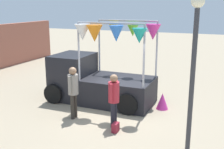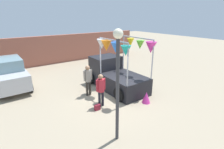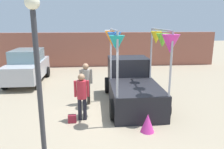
{
  "view_description": "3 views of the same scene",
  "coord_description": "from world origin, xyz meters",
  "px_view_note": "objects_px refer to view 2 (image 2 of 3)",
  "views": [
    {
      "loc": [
        -8.64,
        -3.56,
        3.74
      ],
      "look_at": [
        0.77,
        0.37,
        1.2
      ],
      "focal_mm": 45.0,
      "sensor_mm": 36.0,
      "label": 1
    },
    {
      "loc": [
        -5.17,
        -7.09,
        4.37
      ],
      "look_at": [
        0.23,
        0.37,
        1.21
      ],
      "focal_mm": 28.0,
      "sensor_mm": 36.0,
      "label": 2
    },
    {
      "loc": [
        -0.63,
        -7.73,
        3.44
      ],
      "look_at": [
        0.06,
        -0.05,
        1.55
      ],
      "focal_mm": 35.0,
      "sensor_mm": 36.0,
      "label": 3
    }
  ],
  "objects_px": {
    "person_vendor": "(88,77)",
    "folded_kite_bundle_magenta": "(146,97)",
    "person_customer": "(101,87)",
    "street_lamp": "(118,72)",
    "handbag": "(97,107)",
    "vendor_truck": "(114,73)",
    "parked_car": "(9,74)"
  },
  "relations": [
    {
      "from": "handbag",
      "to": "vendor_truck",
      "type": "bearing_deg",
      "value": 37.36
    },
    {
      "from": "folded_kite_bundle_magenta",
      "to": "handbag",
      "type": "bearing_deg",
      "value": 160.48
    },
    {
      "from": "person_customer",
      "to": "folded_kite_bundle_magenta",
      "type": "bearing_deg",
      "value": -26.98
    },
    {
      "from": "person_customer",
      "to": "person_vendor",
      "type": "relative_size",
      "value": 0.96
    },
    {
      "from": "street_lamp",
      "to": "person_customer",
      "type": "bearing_deg",
      "value": 70.9
    },
    {
      "from": "vendor_truck",
      "to": "parked_car",
      "type": "xyz_separation_m",
      "value": [
        -5.33,
        3.62,
        0.01
      ]
    },
    {
      "from": "street_lamp",
      "to": "folded_kite_bundle_magenta",
      "type": "relative_size",
      "value": 6.64
    },
    {
      "from": "person_vendor",
      "to": "street_lamp",
      "type": "bearing_deg",
      "value": -103.54
    },
    {
      "from": "person_customer",
      "to": "street_lamp",
      "type": "relative_size",
      "value": 0.42
    },
    {
      "from": "person_vendor",
      "to": "street_lamp",
      "type": "relative_size",
      "value": 0.44
    },
    {
      "from": "person_customer",
      "to": "folded_kite_bundle_magenta",
      "type": "distance_m",
      "value": 2.46
    },
    {
      "from": "parked_car",
      "to": "folded_kite_bundle_magenta",
      "type": "distance_m",
      "value": 8.33
    },
    {
      "from": "parked_car",
      "to": "person_vendor",
      "type": "xyz_separation_m",
      "value": [
        3.41,
        -3.74,
        0.13
      ]
    },
    {
      "from": "vendor_truck",
      "to": "person_customer",
      "type": "bearing_deg",
      "value": -141.46
    },
    {
      "from": "vendor_truck",
      "to": "person_customer",
      "type": "distance_m",
      "value": 2.6
    },
    {
      "from": "person_vendor",
      "to": "folded_kite_bundle_magenta",
      "type": "height_order",
      "value": "person_vendor"
    },
    {
      "from": "person_vendor",
      "to": "folded_kite_bundle_magenta",
      "type": "bearing_deg",
      "value": -52.27
    },
    {
      "from": "handbag",
      "to": "folded_kite_bundle_magenta",
      "type": "height_order",
      "value": "folded_kite_bundle_magenta"
    },
    {
      "from": "vendor_truck",
      "to": "street_lamp",
      "type": "bearing_deg",
      "value": -125.49
    },
    {
      "from": "handbag",
      "to": "street_lamp",
      "type": "distance_m",
      "value": 3.33
    },
    {
      "from": "handbag",
      "to": "person_customer",
      "type": "bearing_deg",
      "value": 29.74
    },
    {
      "from": "person_customer",
      "to": "person_vendor",
      "type": "xyz_separation_m",
      "value": [
        0.11,
        1.5,
        0.05
      ]
    },
    {
      "from": "street_lamp",
      "to": "folded_kite_bundle_magenta",
      "type": "bearing_deg",
      "value": 24.34
    },
    {
      "from": "parked_car",
      "to": "person_customer",
      "type": "bearing_deg",
      "value": -57.78
    },
    {
      "from": "vendor_truck",
      "to": "parked_car",
      "type": "height_order",
      "value": "vendor_truck"
    },
    {
      "from": "parked_car",
      "to": "person_vendor",
      "type": "bearing_deg",
      "value": -47.6
    },
    {
      "from": "vendor_truck",
      "to": "person_vendor",
      "type": "distance_m",
      "value": 1.93
    },
    {
      "from": "person_vendor",
      "to": "street_lamp",
      "type": "xyz_separation_m",
      "value": [
        -0.94,
        -3.89,
        1.52
      ]
    },
    {
      "from": "vendor_truck",
      "to": "handbag",
      "type": "height_order",
      "value": "vendor_truck"
    },
    {
      "from": "person_customer",
      "to": "person_vendor",
      "type": "distance_m",
      "value": 1.51
    },
    {
      "from": "street_lamp",
      "to": "parked_car",
      "type": "bearing_deg",
      "value": 107.96
    },
    {
      "from": "person_customer",
      "to": "street_lamp",
      "type": "bearing_deg",
      "value": -109.1
    }
  ]
}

